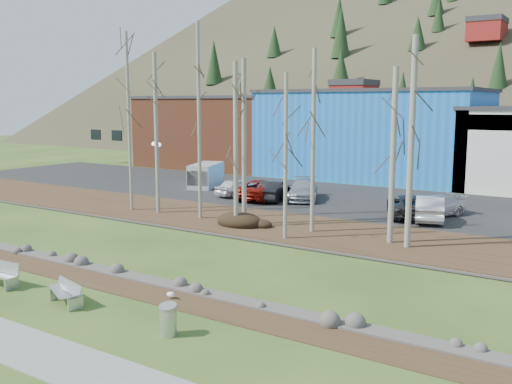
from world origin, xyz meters
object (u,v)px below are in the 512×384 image
Objects in this scene: car_3 at (303,190)px; car_6 at (434,206)px; car_1 at (274,191)px; van_grey at (205,175)px; seagull at (171,295)px; car_5 at (408,206)px; bench_damaged at (67,293)px; car_0 at (238,187)px; car_4 at (430,208)px; street_lamp at (157,152)px; litter_bin at (168,321)px; car_2 at (263,189)px.

car_6 is (9.71, -1.05, -0.08)m from car_3.
van_grey reaches higher than car_1.
car_5 reaches higher than seagull.
car_3 is at bearing 112.09° from bench_damaged.
car_0 is 0.85× the size of car_4.
car_3 is 1.13× the size of car_6.
car_3 is at bearing -30.42° from car_4.
car_4 is at bearing 139.33° from car_5.
car_5 is (2.55, 18.92, 0.64)m from seagull.
street_lamp reaches higher than car_6.
seagull is at bearing 96.98° from car_1.
car_1 reaches higher than bench_damaged.
van_grey is at bearing 148.46° from car_3.
street_lamp reaches higher than litter_bin.
van_grey is at bearing -31.12° from car_1.
car_1 is at bearing -162.71° from car_3.
car_5 reaches higher than bench_damaged.
litter_bin reaches higher than seagull.
car_4 is 1.03× the size of car_6.
van_grey reaches higher than car_4.
street_lamp is (-20.56, 21.84, 2.66)m from litter_bin.
car_6 reaches higher than litter_bin.
car_4 is 0.95× the size of van_grey.
car_2 is 12.36m from car_4.
car_3 is at bearing -155.93° from car_0.
car_1 is 0.90× the size of van_grey.
car_2 is at bearing 118.81° from bench_damaged.
car_5 is 1.65m from car_6.
car_3 is at bearing -151.46° from car_1.
litter_bin is 30.11m from street_lamp.
car_5 is (9.98, -0.62, -0.03)m from car_1.
car_0 is at bearing -12.49° from car_2.
car_2 is at bearing -152.09° from car_6.
bench_damaged is 0.37× the size of car_3.
litter_bin is at bearing -21.92° from street_lamp.
bench_damaged is at bearing 178.34° from litter_bin.
car_1 is at bearing -28.50° from car_5.
bench_damaged is 21.95m from car_5.
bench_damaged is 26.91m from street_lamp.
car_3 is (2.48, 1.44, 0.01)m from car_2.
bench_damaged is 0.38× the size of car_5.
street_lamp is at bearing -152.38° from car_6.
seagull is (2.76, 2.37, -0.23)m from bench_damaged.
car_2 is at bearing -14.06° from car_1.
car_6 is at bearing 176.90° from car_2.
car_1 is (-9.54, 22.05, 0.39)m from litter_bin.
car_0 is 3.36m from car_1.
car_3 is (-5.84, 20.98, 0.69)m from seagull.
seagull is 19.10m from car_5.
car_1 is 10.00m from car_5.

